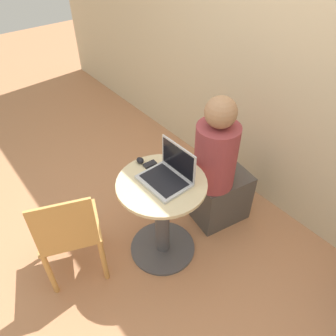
{
  "coord_description": "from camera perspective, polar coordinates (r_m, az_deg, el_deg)",
  "views": [
    {
      "loc": [
        1.25,
        -0.94,
        2.16
      ],
      "look_at": [
        0.0,
        0.05,
        0.81
      ],
      "focal_mm": 35.0,
      "sensor_mm": 36.0,
      "label": 1
    }
  ],
  "objects": [
    {
      "name": "chair_empty",
      "position": [
        2.29,
        -16.78,
        -10.78
      ],
      "size": [
        0.52,
        0.52,
        0.84
      ],
      "color": "tan",
      "rests_on": "ground_plane"
    },
    {
      "name": "cell_phone",
      "position": [
        2.27,
        -3.17,
        0.67
      ],
      "size": [
        0.05,
        0.09,
        0.02
      ],
      "color": "black",
      "rests_on": "round_table"
    },
    {
      "name": "computer_mouse",
      "position": [
        2.29,
        -4.88,
        1.33
      ],
      "size": [
        0.06,
        0.05,
        0.04
      ],
      "color": "black",
      "rests_on": "round_table"
    },
    {
      "name": "ground_plane",
      "position": [
        2.67,
        -0.93,
        -13.73
      ],
      "size": [
        12.0,
        12.0,
        0.0
      ],
      "primitive_type": "plane",
      "color": "tan"
    },
    {
      "name": "laptop",
      "position": [
        2.13,
        0.09,
        -1.07
      ],
      "size": [
        0.32,
        0.26,
        0.24
      ],
      "color": "#B7B7BC",
      "rests_on": "round_table"
    },
    {
      "name": "back_wall",
      "position": [
        2.55,
        19.8,
        18.28
      ],
      "size": [
        7.0,
        0.05,
        2.6
      ],
      "color": "beige",
      "rests_on": "ground_plane"
    },
    {
      "name": "person_seated",
      "position": [
        2.54,
        8.84,
        -1.13
      ],
      "size": [
        0.36,
        0.5,
        1.17
      ],
      "color": "#4C4742",
      "rests_on": "ground_plane"
    },
    {
      "name": "round_table",
      "position": [
        2.35,
        -1.04,
        -7.75
      ],
      "size": [
        0.6,
        0.6,
        0.71
      ],
      "color": "#4C4C51",
      "rests_on": "ground_plane"
    }
  ]
}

